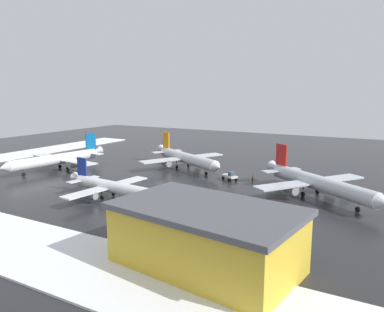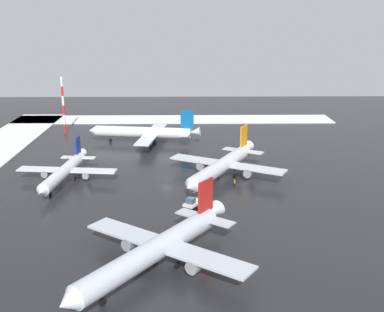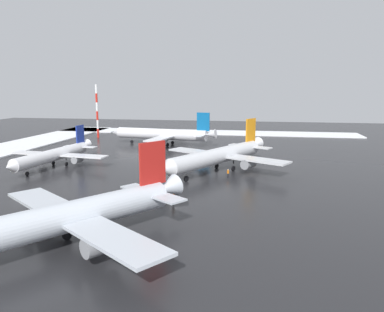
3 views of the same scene
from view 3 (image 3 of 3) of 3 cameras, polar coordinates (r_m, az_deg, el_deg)
The scene contains 10 objects.
ground_plane at distance 81.67m, azimuth -4.96°, elevation -1.91°, with size 240.00×240.00×0.00m, color #232326.
snow_bank_left at distance 146.53m, azimuth 1.86°, elevation 3.65°, with size 14.00×116.00×0.31m, color white.
airplane_far_rear at distance 78.17m, azimuth 4.22°, elevation 0.08°, with size 31.75×27.10×10.27m.
airplane_distant_tail at distance 42.78m, azimuth -20.06°, elevation -9.16°, with size 30.55×26.41×10.58m.
airplane_parked_starboard at distance 114.39m, azimuth -4.35°, elevation 3.34°, with size 28.51×34.18×10.17m.
airplane_foreground_jet at distance 87.85m, azimuth -20.21°, elevation 0.18°, with size 27.94×23.25×8.30m.
pushback_tug at distance 62.50m, azimuth -4.32°, elevation -4.53°, with size 5.08×4.24×2.50m.
ground_crew_by_nose_gear at distance 56.96m, azimuth -2.87°, elevation -6.33°, with size 0.36×0.36×1.71m.
ground_crew_mid_apron at distance 73.27m, azimuth 5.51°, elevation -2.57°, with size 0.36×0.36×1.71m.
antenna_mast at distance 135.15m, azimuth -14.26°, elevation 6.62°, with size 0.70×0.70×18.40m.
Camera 3 is at (77.00, 20.96, 17.35)m, focal length 35.00 mm.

